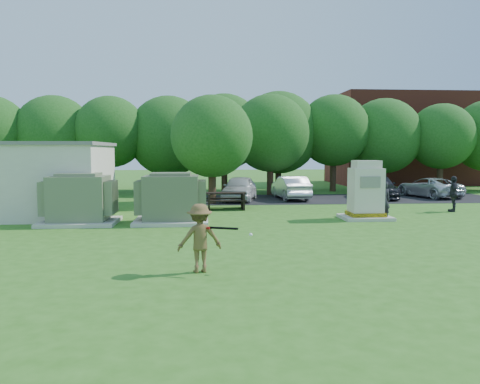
{
  "coord_description": "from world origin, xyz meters",
  "views": [
    {
      "loc": [
        -1.44,
        -14.8,
        2.95
      ],
      "look_at": [
        0.0,
        4.0,
        1.3
      ],
      "focal_mm": 35.0,
      "sensor_mm": 36.0,
      "label": 1
    }
  ],
  "objects": [
    {
      "name": "parking_strip",
      "position": [
        7.0,
        13.5,
        0.01
      ],
      "size": [
        20.0,
        6.0,
        0.01
      ],
      "primitive_type": "cube",
      "color": "#232326",
      "rests_on": "ground"
    },
    {
      "name": "batting_equipment",
      "position": [
        -1.0,
        -3.64,
        1.07
      ],
      "size": [
        1.26,
        0.34,
        0.26
      ],
      "color": "black",
      "rests_on": "ground"
    },
    {
      "name": "batter",
      "position": [
        -1.56,
        -3.53,
        0.84
      ],
      "size": [
        1.19,
        0.83,
        1.68
      ],
      "primitive_type": "imported",
      "rotation": [
        0.0,
        0.0,
        3.35
      ],
      "color": "brown",
      "rests_on": "ground"
    },
    {
      "name": "generator_cabinet",
      "position": [
        5.55,
        4.92,
        1.12
      ],
      "size": [
        2.09,
        1.71,
        2.55
      ],
      "color": "beige",
      "rests_on": "ground"
    },
    {
      "name": "person_walking_right",
      "position": [
        10.68,
        7.02,
        0.87
      ],
      "size": [
        0.78,
        1.11,
        1.75
      ],
      "primitive_type": "imported",
      "rotation": [
        0.0,
        0.0,
        4.33
      ],
      "color": "#26252A",
      "rests_on": "ground"
    },
    {
      "name": "transformer_left",
      "position": [
        -6.5,
        4.5,
        0.97
      ],
      "size": [
        3.0,
        2.4,
        2.07
      ],
      "color": "beige",
      "rests_on": "ground"
    },
    {
      "name": "car_white",
      "position": [
        0.66,
        13.03,
        0.74
      ],
      "size": [
        2.67,
        4.62,
        1.48
      ],
      "primitive_type": "imported",
      "rotation": [
        0.0,
        0.0,
        -0.22
      ],
      "color": "silver",
      "rests_on": "ground"
    },
    {
      "name": "car_dark",
      "position": [
        9.46,
        13.81,
        0.7
      ],
      "size": [
        2.81,
        5.12,
        1.41
      ],
      "primitive_type": "imported",
      "rotation": [
        0.0,
        0.0,
        -0.18
      ],
      "color": "black",
      "rests_on": "ground"
    },
    {
      "name": "brick_building",
      "position": [
        18.0,
        27.0,
        4.0
      ],
      "size": [
        15.0,
        8.0,
        8.0
      ],
      "primitive_type": "cube",
      "color": "maroon",
      "rests_on": "ground"
    },
    {
      "name": "person_by_generator",
      "position": [
        6.24,
        4.65,
        0.83
      ],
      "size": [
        0.64,
        0.44,
        1.67
      ],
      "primitive_type": "imported",
      "rotation": [
        0.0,
        0.0,
        3.22
      ],
      "color": "black",
      "rests_on": "ground"
    },
    {
      "name": "tree_row",
      "position": [
        1.75,
        18.5,
        4.15
      ],
      "size": [
        41.3,
        13.3,
        7.3
      ],
      "color": "#47301E",
      "rests_on": "ground"
    },
    {
      "name": "transformer_right",
      "position": [
        -2.8,
        4.5,
        0.97
      ],
      "size": [
        3.0,
        2.4,
        2.07
      ],
      "color": "beige",
      "rests_on": "ground"
    },
    {
      "name": "picnic_table",
      "position": [
        -0.35,
        8.89,
        0.53
      ],
      "size": [
        2.0,
        1.5,
        0.86
      ],
      "color": "black",
      "rests_on": "ground"
    },
    {
      "name": "ground",
      "position": [
        0.0,
        0.0,
        0.0
      ],
      "size": [
        120.0,
        120.0,
        0.0
      ],
      "primitive_type": "plane",
      "color": "#2D6619",
      "rests_on": "ground"
    },
    {
      "name": "car_silver_a",
      "position": [
        3.85,
        13.54,
        0.71
      ],
      "size": [
        1.85,
        4.43,
        1.42
      ],
      "primitive_type": "imported",
      "rotation": [
        0.0,
        0.0,
        3.22
      ],
      "color": "silver",
      "rests_on": "ground"
    },
    {
      "name": "car_silver_b",
      "position": [
        12.94,
        14.08,
        0.63
      ],
      "size": [
        3.15,
        4.9,
        1.26
      ],
      "primitive_type": "imported",
      "rotation": [
        0.0,
        0.0,
        3.39
      ],
      "color": "silver",
      "rests_on": "ground"
    }
  ]
}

